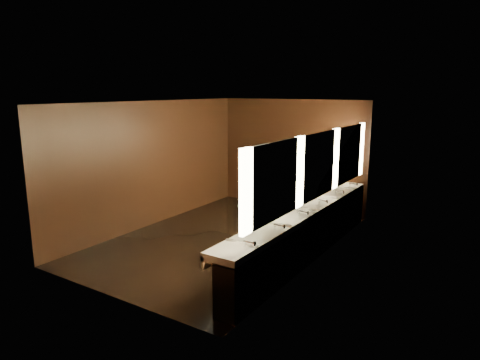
# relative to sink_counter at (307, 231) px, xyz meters

# --- Properties ---
(floor) EXTENTS (6.00, 6.00, 0.00)m
(floor) POSITION_rel_sink_counter_xyz_m (-1.79, -0.00, -0.50)
(floor) COLOR black
(floor) RESTS_ON ground
(ceiling) EXTENTS (4.00, 6.00, 0.02)m
(ceiling) POSITION_rel_sink_counter_xyz_m (-1.79, -0.00, 2.30)
(ceiling) COLOR #2D2D2B
(ceiling) RESTS_ON wall_back
(wall_back) EXTENTS (4.00, 0.02, 2.80)m
(wall_back) POSITION_rel_sink_counter_xyz_m (-1.79, 3.00, 0.90)
(wall_back) COLOR black
(wall_back) RESTS_ON floor
(wall_front) EXTENTS (4.00, 0.02, 2.80)m
(wall_front) POSITION_rel_sink_counter_xyz_m (-1.79, -3.00, 0.90)
(wall_front) COLOR black
(wall_front) RESTS_ON floor
(wall_left) EXTENTS (0.02, 6.00, 2.80)m
(wall_left) POSITION_rel_sink_counter_xyz_m (-3.79, -0.00, 0.90)
(wall_left) COLOR black
(wall_left) RESTS_ON floor
(wall_right) EXTENTS (0.02, 6.00, 2.80)m
(wall_right) POSITION_rel_sink_counter_xyz_m (0.21, -0.00, 0.90)
(wall_right) COLOR black
(wall_right) RESTS_ON floor
(sink_counter) EXTENTS (0.55, 5.40, 1.01)m
(sink_counter) POSITION_rel_sink_counter_xyz_m (0.00, 0.00, 0.00)
(sink_counter) COLOR black
(sink_counter) RESTS_ON floor
(mirror_band) EXTENTS (0.06, 5.03, 1.15)m
(mirror_band) POSITION_rel_sink_counter_xyz_m (0.19, -0.00, 1.25)
(mirror_band) COLOR #FFF0B5
(mirror_band) RESTS_ON wall_right
(person) EXTENTS (0.58, 0.74, 1.79)m
(person) POSITION_rel_sink_counter_xyz_m (-0.59, -0.95, 0.40)
(person) COLOR #9ADAE6
(person) RESTS_ON floor
(trash_bin) EXTENTS (0.47, 0.47, 0.58)m
(trash_bin) POSITION_rel_sink_counter_xyz_m (-0.22, -0.63, -0.21)
(trash_bin) COLOR black
(trash_bin) RESTS_ON floor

